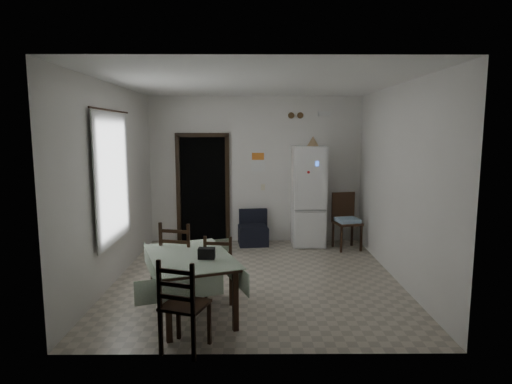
{
  "coord_description": "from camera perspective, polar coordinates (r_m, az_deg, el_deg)",
  "views": [
    {
      "loc": [
        -0.04,
        -6.25,
        2.21
      ],
      "look_at": [
        0.0,
        0.5,
        1.25
      ],
      "focal_mm": 30.0,
      "sensor_mm": 36.0,
      "label": 1
    }
  ],
  "objects": [
    {
      "name": "ground",
      "position": [
        6.63,
        0.03,
        -11.37
      ],
      "size": [
        4.5,
        4.5,
        0.0
      ],
      "primitive_type": "plane",
      "color": "#A89D89",
      "rests_on": "ground"
    },
    {
      "name": "ceiling",
      "position": [
        6.29,
        0.03,
        14.39
      ],
      "size": [
        4.2,
        4.5,
        0.02
      ],
      "primitive_type": null,
      "color": "white",
      "rests_on": "ground"
    },
    {
      "name": "wall_back",
      "position": [
        8.54,
        -0.08,
        2.98
      ],
      "size": [
        4.2,
        0.02,
        2.9
      ],
      "primitive_type": null,
      "color": "silver",
      "rests_on": "ground"
    },
    {
      "name": "wall_front",
      "position": [
        4.07,
        0.25,
        -2.64
      ],
      "size": [
        4.2,
        0.02,
        2.9
      ],
      "primitive_type": null,
      "color": "silver",
      "rests_on": "ground"
    },
    {
      "name": "wall_left",
      "position": [
        6.63,
        -18.45,
        1.09
      ],
      "size": [
        0.02,
        4.5,
        2.9
      ],
      "primitive_type": null,
      "color": "silver",
      "rests_on": "ground"
    },
    {
      "name": "wall_right",
      "position": [
        6.65,
        18.43,
        1.12
      ],
      "size": [
        0.02,
        4.5,
        2.9
      ],
      "primitive_type": null,
      "color": "silver",
      "rests_on": "ground"
    },
    {
      "name": "doorway",
      "position": [
        8.84,
        -6.9,
        0.55
      ],
      "size": [
        1.06,
        0.52,
        2.22
      ],
      "color": "black",
      "rests_on": "ground"
    },
    {
      "name": "window_recess",
      "position": [
        6.44,
        -19.46,
        1.75
      ],
      "size": [
        0.1,
        1.2,
        1.6
      ],
      "primitive_type": "cube",
      "color": "silver",
      "rests_on": "ground"
    },
    {
      "name": "curtain",
      "position": [
        6.41,
        -18.53,
        1.76
      ],
      "size": [
        0.02,
        1.45,
        1.85
      ],
      "primitive_type": "cube",
      "color": "silver",
      "rests_on": "ground"
    },
    {
      "name": "curtain_rod",
      "position": [
        6.38,
        -18.83,
        10.27
      ],
      "size": [
        0.02,
        1.6,
        0.02
      ],
      "primitive_type": "cylinder",
      "rotation": [
        1.57,
        0.0,
        0.0
      ],
      "color": "black",
      "rests_on": "ground"
    },
    {
      "name": "calendar",
      "position": [
        8.51,
        0.26,
        4.11
      ],
      "size": [
        0.28,
        0.02,
        0.4
      ],
      "primitive_type": "cube",
      "color": "white",
      "rests_on": "ground"
    },
    {
      "name": "calendar_image",
      "position": [
        8.5,
        0.26,
        4.78
      ],
      "size": [
        0.24,
        0.01,
        0.14
      ],
      "primitive_type": "cube",
      "color": "orange",
      "rests_on": "ground"
    },
    {
      "name": "light_switch",
      "position": [
        8.57,
        0.93,
        0.64
      ],
      "size": [
        0.08,
        0.02,
        0.12
      ],
      "primitive_type": "cube",
      "color": "beige",
      "rests_on": "ground"
    },
    {
      "name": "vent_left",
      "position": [
        8.53,
        4.71,
        10.14
      ],
      "size": [
        0.12,
        0.03,
        0.12
      ],
      "primitive_type": "cylinder",
      "rotation": [
        1.57,
        0.0,
        0.0
      ],
      "color": "#513A20",
      "rests_on": "ground"
    },
    {
      "name": "vent_right",
      "position": [
        8.54,
        5.93,
        10.12
      ],
      "size": [
        0.12,
        0.03,
        0.12
      ],
      "primitive_type": "cylinder",
      "rotation": [
        1.57,
        0.0,
        0.0
      ],
      "color": "#513A20",
      "rests_on": "ground"
    },
    {
      "name": "emergency_light",
      "position": [
        8.58,
        9.12,
        10.26
      ],
      "size": [
        0.25,
        0.07,
        0.09
      ],
      "primitive_type": "cube",
      "color": "white",
      "rests_on": "ground"
    },
    {
      "name": "fridge",
      "position": [
        8.35,
        7.01,
        -0.54
      ],
      "size": [
        0.64,
        0.64,
        1.93
      ],
      "primitive_type": null,
      "rotation": [
        0.0,
        0.0,
        0.02
      ],
      "color": "white",
      "rests_on": "ground"
    },
    {
      "name": "tan_cone",
      "position": [
        8.23,
        7.6,
        6.74
      ],
      "size": [
        0.24,
        0.24,
        0.18
      ],
      "primitive_type": "cone",
      "rotation": [
        0.0,
        0.0,
        0.06
      ],
      "color": "tan",
      "rests_on": "fridge"
    },
    {
      "name": "navy_seat",
      "position": [
        8.39,
        -0.39,
        -4.79
      ],
      "size": [
        0.62,
        0.6,
        0.68
      ],
      "primitive_type": null,
      "rotation": [
        0.0,
        0.0,
        0.12
      ],
      "color": "black",
      "rests_on": "ground"
    },
    {
      "name": "corner_chair",
      "position": [
        8.23,
        12.07,
        -3.88
      ],
      "size": [
        0.54,
        0.54,
        1.06
      ],
      "primitive_type": null,
      "rotation": [
        0.0,
        0.0,
        0.21
      ],
      "color": "black",
      "rests_on": "ground"
    },
    {
      "name": "dining_table",
      "position": [
        5.35,
        -8.7,
        -12.15
      ],
      "size": [
        1.37,
        1.65,
        0.74
      ],
      "primitive_type": null,
      "rotation": [
        0.0,
        0.0,
        0.36
      ],
      "color": "#A1B59A",
      "rests_on": "ground"
    },
    {
      "name": "black_bag",
      "position": [
        5.07,
        -6.61,
        -8.12
      ],
      "size": [
        0.2,
        0.12,
        0.13
      ],
      "primitive_type": "cube",
      "rotation": [
        0.0,
        0.0,
        -0.04
      ],
      "color": "black",
      "rests_on": "dining_table"
    },
    {
      "name": "dining_chair_far_left",
      "position": [
        5.89,
        -10.03,
        -8.69
      ],
      "size": [
        0.53,
        0.53,
        1.04
      ],
      "primitive_type": null,
      "rotation": [
        0.0,
        0.0,
        2.93
      ],
      "color": "black",
      "rests_on": "ground"
    },
    {
      "name": "dining_chair_far_right",
      "position": [
        5.71,
        -4.71,
        -9.91
      ],
      "size": [
        0.43,
        0.43,
        0.9
      ],
      "primitive_type": null,
      "rotation": [
        0.0,
        0.0,
        3.0
      ],
      "color": "black",
      "rests_on": "ground"
    },
    {
      "name": "dining_chair_near_head",
      "position": [
        4.5,
        -9.45,
        -14.47
      ],
      "size": [
        0.53,
        0.53,
        0.98
      ],
      "primitive_type": null,
      "rotation": [
        0.0,
        0.0,
        2.81
      ],
      "color": "black",
      "rests_on": "ground"
    }
  ]
}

